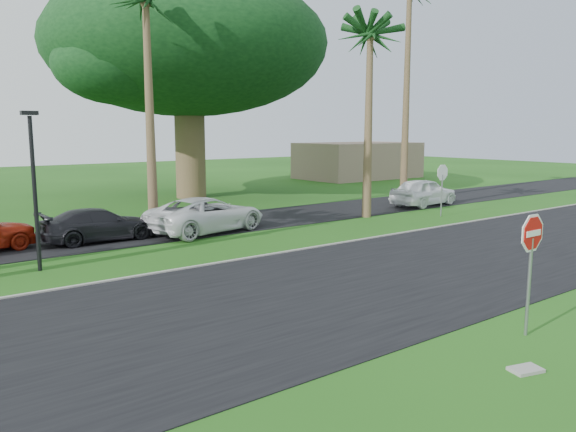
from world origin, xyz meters
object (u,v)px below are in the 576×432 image
(car_pickup, at_px, (424,192))
(stop_sign_near, at_px, (531,249))
(car_dark, at_px, (99,225))
(stop_sign_far, at_px, (442,179))
(car_minivan, at_px, (207,215))

(car_pickup, bearing_deg, stop_sign_near, 129.52)
(car_dark, bearing_deg, stop_sign_far, -104.92)
(stop_sign_near, relative_size, car_pickup, 0.60)
(car_dark, bearing_deg, stop_sign_near, -167.10)
(stop_sign_far, xyz_separation_m, car_dark, (-15.10, 3.81, -1.16))
(car_minivan, height_order, car_pickup, car_pickup)
(stop_sign_near, relative_size, stop_sign_far, 1.00)
(car_dark, distance_m, car_pickup, 17.39)
(stop_sign_near, height_order, car_pickup, stop_sign_near)
(stop_sign_far, xyz_separation_m, car_minivan, (-11.02, 3.03, -1.07))
(car_minivan, bearing_deg, stop_sign_far, -117.32)
(stop_sign_near, height_order, stop_sign_far, same)
(stop_sign_far, xyz_separation_m, car_pickup, (2.27, 2.93, -1.03))
(stop_sign_near, height_order, car_minivan, stop_sign_near)
(car_minivan, bearing_deg, car_pickup, -102.36)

